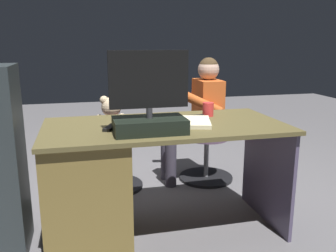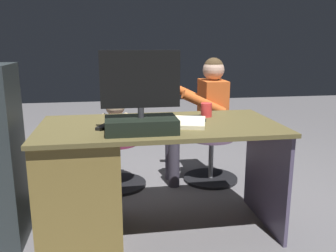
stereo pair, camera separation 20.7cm
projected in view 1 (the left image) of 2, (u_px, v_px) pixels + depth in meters
ground_plane at (152, 202)px, 2.87m from camera, size 10.00×10.00×0.00m
desk at (104, 181)px, 2.27m from camera, size 1.51×0.76×0.74m
monitor at (149, 111)px, 2.05m from camera, size 0.45×0.25×0.46m
keyboard at (176, 119)px, 2.37m from camera, size 0.42×0.14×0.02m
computer_mouse at (131, 121)px, 2.29m from camera, size 0.06×0.10×0.04m
cup at (208, 109)px, 2.51m from camera, size 0.08×0.08×0.10m
tv_remote at (110, 128)px, 2.15m from camera, size 0.10×0.15×0.02m
notebook_binder at (193, 122)px, 2.28m from camera, size 0.29×0.35×0.02m
office_chair_teddy at (113, 160)px, 3.11m from camera, size 0.50×0.50×0.45m
teddy_bear at (112, 118)px, 3.03m from camera, size 0.25×0.25×0.36m
visitor_chair at (206, 153)px, 3.30m from camera, size 0.49×0.49×0.45m
person at (199, 110)px, 3.19m from camera, size 0.51×0.47×1.11m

